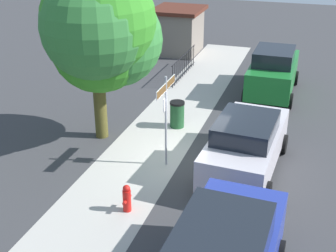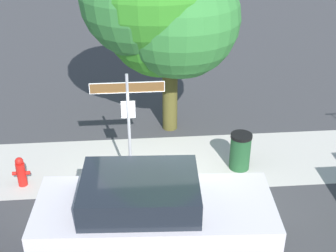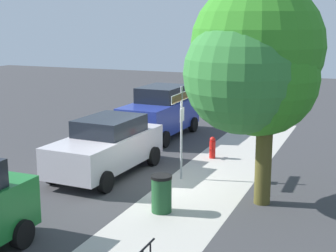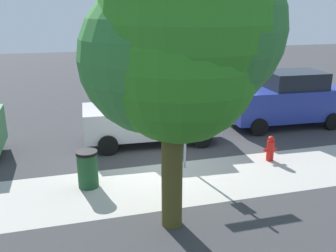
% 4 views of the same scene
% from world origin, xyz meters
% --- Properties ---
extents(ground_plane, '(60.00, 60.00, 0.00)m').
position_xyz_m(ground_plane, '(0.00, 0.00, 0.00)').
color(ground_plane, '#38383A').
extents(sidewalk_strip, '(24.00, 2.60, 0.00)m').
position_xyz_m(sidewalk_strip, '(2.00, 1.30, 0.00)').
color(sidewalk_strip, '#AFAAA1').
rests_on(sidewalk_strip, ground_plane).
extents(street_sign, '(1.65, 0.07, 2.90)m').
position_xyz_m(street_sign, '(-0.58, 0.40, 2.06)').
color(street_sign, '#9EA0A5').
rests_on(street_sign, ground_plane).
extents(shade_tree, '(4.09, 3.55, 5.96)m').
position_xyz_m(shade_tree, '(0.29, 2.80, 3.82)').
color(shade_tree, '#49441D').
rests_on(shade_tree, ground_plane).
extents(car_silver, '(4.60, 2.26, 1.81)m').
position_xyz_m(car_silver, '(-0.19, -1.99, 0.92)').
color(car_silver, silver).
rests_on(car_silver, ground_plane).
extents(car_green, '(4.41, 2.03, 2.05)m').
position_xyz_m(car_green, '(6.72, -2.00, 1.02)').
color(car_green, '#1C6F2C').
rests_on(car_green, ground_plane).
extents(iron_fence, '(3.86, 0.04, 1.07)m').
position_xyz_m(iron_fence, '(7.83, 2.30, 0.55)').
color(iron_fence, black).
rests_on(iron_fence, ground_plane).
extents(utility_shed, '(3.00, 2.65, 2.48)m').
position_xyz_m(utility_shed, '(11.76, 3.80, 1.27)').
color(utility_shed, slate).
rests_on(utility_shed, ground_plane).
extents(fire_hydrant, '(0.42, 0.22, 0.78)m').
position_xyz_m(fire_hydrant, '(-3.22, 0.60, 0.38)').
color(fire_hydrant, red).
rests_on(fire_hydrant, ground_plane).
extents(trash_bin, '(0.55, 0.55, 0.98)m').
position_xyz_m(trash_bin, '(2.20, 0.90, 0.49)').
color(trash_bin, '#1E4C28').
rests_on(trash_bin, ground_plane).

